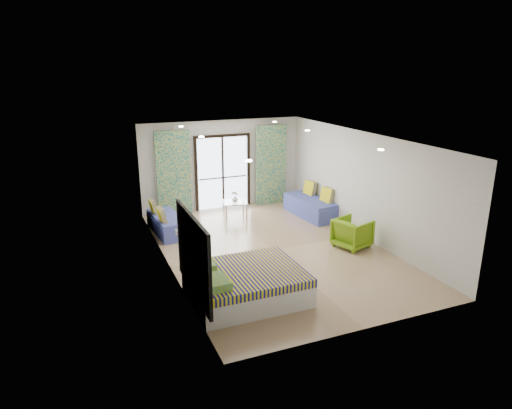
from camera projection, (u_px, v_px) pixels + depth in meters
name	position (u px, v px, depth m)	size (l,w,h in m)	color
floor	(273.00, 250.00, 11.01)	(5.00, 7.50, 0.01)	#977A5A
ceiling	(274.00, 138.00, 10.22)	(5.00, 7.50, 0.01)	silver
wall_back	(222.00, 165.00, 13.93)	(5.00, 0.01, 2.70)	silver
wall_front	(370.00, 255.00, 7.30)	(5.00, 0.01, 2.70)	silver
wall_left	(166.00, 208.00, 9.70)	(0.01, 7.50, 2.70)	silver
wall_right	(363.00, 185.00, 11.52)	(0.01, 7.50, 2.70)	silver
balcony_door	(223.00, 168.00, 13.93)	(1.76, 0.08, 2.28)	black
balcony_rail	(223.00, 178.00, 14.02)	(1.52, 0.03, 0.04)	#595451
curtain_left	(174.00, 174.00, 13.23)	(1.00, 0.10, 2.50)	beige
curtain_right	(271.00, 165.00, 14.36)	(1.00, 0.10, 2.50)	beige
downlight_a	(249.00, 161.00, 7.95)	(0.12, 0.12, 0.02)	#FFE0B2
downlight_b	(381.00, 150.00, 8.97)	(0.12, 0.12, 0.02)	#FFE0B2
downlight_c	(201.00, 137.00, 10.60)	(0.12, 0.12, 0.02)	#FFE0B2
downlight_d	(307.00, 130.00, 11.62)	(0.12, 0.12, 0.02)	#FFE0B2
downlight_e	(181.00, 126.00, 12.36)	(0.12, 0.12, 0.02)	#FFE0B2
downlight_f	(275.00, 122.00, 13.39)	(0.12, 0.12, 0.02)	#FFE0B2
headboard	(193.00, 255.00, 8.05)	(0.06, 2.10, 1.50)	black
switch_plate	(176.00, 232.00, 9.15)	(0.02, 0.10, 0.10)	silver
bed	(245.00, 284.00, 8.63)	(2.10, 1.71, 0.72)	silver
daybed_left	(167.00, 223.00, 12.04)	(0.80, 1.75, 0.84)	#424E9F
daybed_right	(311.00, 206.00, 13.41)	(0.89, 1.94, 0.93)	#424E9F
coffee_table	(235.00, 203.00, 13.32)	(0.79, 0.79, 0.78)	silver
vase	(235.00, 199.00, 13.26)	(0.18, 0.19, 0.18)	white
armchair	(352.00, 232.00, 11.06)	(0.77, 0.72, 0.79)	#6E9F14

